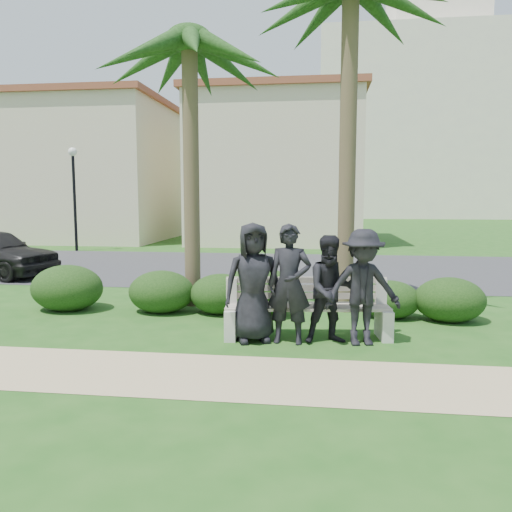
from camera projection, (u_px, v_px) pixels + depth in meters
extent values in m
plane|color=#1E4F16|center=(246.00, 337.00, 8.04)|extent=(160.00, 160.00, 0.00)
cube|color=tan|center=(225.00, 376.00, 6.27)|extent=(30.00, 1.60, 0.01)
cube|color=#2D2D30|center=(283.00, 268.00, 15.92)|extent=(160.00, 8.00, 0.01)
cube|color=beige|center=(75.00, 174.00, 26.88)|extent=(10.00, 8.00, 7.00)
cube|color=brown|center=(72.00, 104.00, 26.46)|extent=(10.40, 8.40, 0.30)
cube|color=beige|center=(278.00, 173.00, 25.49)|extent=(8.00, 8.00, 7.00)
cube|color=brown|center=(279.00, 99.00, 25.07)|extent=(8.40, 8.40, 0.30)
cube|color=#F3E8CB|center=(430.00, 132.00, 59.29)|extent=(26.00, 18.00, 20.00)
cylinder|color=black|center=(75.00, 203.00, 20.77)|extent=(0.12, 0.12, 4.00)
sphere|color=white|center=(73.00, 152.00, 20.52)|extent=(0.36, 0.36, 0.36)
cube|color=#AFA593|center=(307.00, 308.00, 7.93)|extent=(2.67, 0.89, 0.04)
cube|color=#AFA593|center=(308.00, 288.00, 8.16)|extent=(2.61, 0.34, 0.31)
cube|color=beige|center=(232.00, 321.00, 8.12)|extent=(0.24, 0.62, 0.48)
cube|color=beige|center=(385.00, 326.00, 7.81)|extent=(0.24, 0.62, 0.48)
imported|color=black|center=(253.00, 282.00, 7.72)|extent=(1.05, 0.86, 1.86)
imported|color=black|center=(289.00, 284.00, 7.61)|extent=(0.70, 0.48, 1.84)
imported|color=black|center=(331.00, 290.00, 7.63)|extent=(0.95, 0.82, 1.67)
imported|color=black|center=(363.00, 287.00, 7.53)|extent=(1.25, 0.86, 1.77)
ellipsoid|color=black|center=(67.00, 287.00, 9.95)|extent=(1.43, 1.18, 0.93)
ellipsoid|color=black|center=(161.00, 291.00, 9.77)|extent=(1.29, 1.07, 0.84)
ellipsoid|color=black|center=(221.00, 293.00, 9.66)|extent=(1.22, 1.01, 0.79)
ellipsoid|color=black|center=(259.00, 290.00, 9.54)|extent=(1.45, 1.20, 0.95)
ellipsoid|color=black|center=(390.00, 298.00, 9.31)|extent=(1.11, 0.91, 0.72)
ellipsoid|color=black|center=(450.00, 298.00, 9.06)|extent=(1.26, 1.04, 0.82)
cylinder|color=brown|center=(191.00, 176.00, 10.12)|extent=(0.32, 0.32, 5.35)
cylinder|color=brown|center=(348.00, 153.00, 9.54)|extent=(0.32, 0.32, 6.16)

